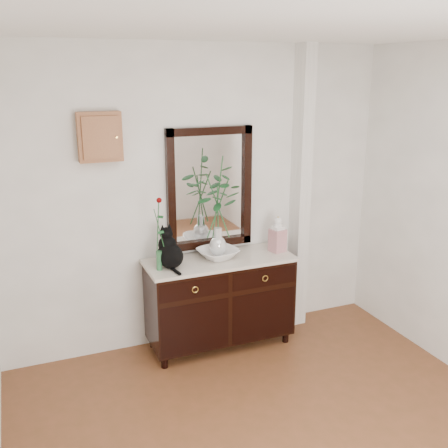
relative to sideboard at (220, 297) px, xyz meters
name	(u,v)px	position (x,y,z in m)	size (l,w,h in m)	color
wall_back	(199,199)	(-0.10, 0.25, 0.88)	(3.60, 0.04, 2.70)	white
pilaster	(300,192)	(0.90, 0.17, 0.88)	(0.12, 0.20, 2.70)	white
sideboard	(220,297)	(0.00, 0.00, 0.00)	(1.33, 0.52, 0.82)	black
wall_mirror	(210,189)	(0.00, 0.24, 0.97)	(0.80, 0.06, 1.10)	black
key_cabinet	(100,137)	(-0.95, 0.21, 1.48)	(0.35, 0.10, 0.40)	brown
cat	(170,248)	(-0.47, -0.03, 0.55)	(0.24, 0.30, 0.35)	black
lotus_bowl	(218,254)	(-0.01, 0.02, 0.42)	(0.35, 0.35, 0.09)	white
vase_branches	(218,206)	(-0.01, 0.02, 0.85)	(0.44, 0.44, 0.91)	silver
bud_vase_rose	(158,234)	(-0.57, -0.06, 0.69)	(0.08, 0.08, 0.64)	#2F6E40
ginger_jar	(278,234)	(0.57, -0.01, 0.54)	(0.13, 0.13, 0.34)	white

